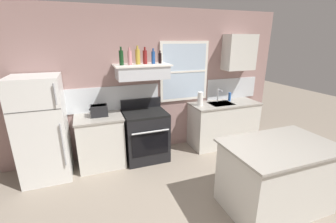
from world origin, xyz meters
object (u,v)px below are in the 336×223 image
(bottle_dark_green_wine, at_px, (121,58))
(bottle_blue_liqueur, at_px, (153,57))
(bottle_balsamic_dark, at_px, (160,58))
(kitchen_island, at_px, (276,176))
(toaster, at_px, (99,110))
(dish_soap_bottle, at_px, (230,97))
(stove_range, at_px, (146,135))
(bottle_rose_pink, at_px, (130,58))
(bottle_champagne_gold_foil, at_px, (138,57))
(bottle_red_label_wine, at_px, (145,57))
(refrigerator, at_px, (42,129))
(paper_towel_roll, at_px, (200,99))

(bottle_dark_green_wine, relative_size, bottle_blue_liqueur, 1.13)
(bottle_balsamic_dark, bearing_deg, kitchen_island, -64.93)
(toaster, bearing_deg, dish_soap_bottle, 1.65)
(stove_range, xyz_separation_m, bottle_blue_liqueur, (0.21, 0.11, 1.39))
(bottle_blue_liqueur, bearing_deg, bottle_rose_pink, -174.25)
(stove_range, height_order, bottle_champagne_gold_foil, bottle_champagne_gold_foil)
(bottle_dark_green_wine, distance_m, bottle_red_label_wine, 0.42)
(stove_range, height_order, bottle_balsamic_dark, bottle_balsamic_dark)
(bottle_dark_green_wine, height_order, bottle_balsamic_dark, bottle_dark_green_wine)
(bottle_blue_liqueur, bearing_deg, bottle_dark_green_wine, -176.56)
(refrigerator, height_order, bottle_rose_pink, bottle_rose_pink)
(bottle_red_label_wine, xyz_separation_m, paper_towel_roll, (1.06, -0.09, -0.82))
(bottle_rose_pink, distance_m, bottle_balsamic_dark, 0.55)
(bottle_balsamic_dark, bearing_deg, toaster, -176.41)
(bottle_rose_pink, bearing_deg, toaster, -179.72)
(bottle_balsamic_dark, distance_m, dish_soap_bottle, 1.75)
(toaster, relative_size, bottle_dark_green_wine, 1.00)
(stove_range, distance_m, bottle_balsamic_dark, 1.42)
(bottle_rose_pink, height_order, kitchen_island, bottle_rose_pink)
(stove_range, relative_size, bottle_dark_green_wine, 3.68)
(toaster, xyz_separation_m, bottle_champagne_gold_foil, (0.72, 0.05, 0.87))
(bottle_champagne_gold_foil, xyz_separation_m, dish_soap_bottle, (1.94, 0.02, -0.88))
(bottle_rose_pink, xyz_separation_m, bottle_red_label_wine, (0.28, 0.07, 0.00))
(refrigerator, bearing_deg, bottle_balsamic_dark, 4.43)
(paper_towel_roll, xyz_separation_m, dish_soap_bottle, (0.75, 0.10, -0.04))
(bottle_rose_pink, bearing_deg, bottle_champagne_gold_foil, 19.08)
(paper_towel_roll, bearing_deg, kitchen_island, -85.80)
(bottle_dark_green_wine, bearing_deg, dish_soap_bottle, 1.67)
(toaster, bearing_deg, refrigerator, -174.50)
(toaster, xyz_separation_m, bottle_blue_liqueur, (0.99, 0.05, 0.85))
(bottle_balsamic_dark, relative_size, dish_soap_bottle, 1.23)
(paper_towel_roll, relative_size, dish_soap_bottle, 1.50)
(bottle_red_label_wine, height_order, bottle_balsamic_dark, bottle_red_label_wine)
(bottle_dark_green_wine, bearing_deg, toaster, -178.46)
(bottle_blue_liqueur, distance_m, kitchen_island, 2.63)
(bottle_blue_liqueur, bearing_deg, toaster, -177.39)
(bottle_dark_green_wine, bearing_deg, kitchen_island, -50.01)
(refrigerator, xyz_separation_m, bottle_blue_liqueur, (1.86, 0.13, 1.03))
(stove_range, bearing_deg, dish_soap_bottle, 4.18)
(bottle_champagne_gold_foil, relative_size, bottle_red_label_wine, 1.09)
(bottle_dark_green_wine, distance_m, bottle_balsamic_dark, 0.69)
(bottle_champagne_gold_foil, bearing_deg, stove_range, -61.17)
(bottle_red_label_wine, bearing_deg, bottle_balsamic_dark, -0.16)
(kitchen_island, bearing_deg, bottle_red_label_wine, 121.15)
(stove_range, relative_size, bottle_rose_pink, 3.84)
(bottle_rose_pink, height_order, bottle_balsamic_dark, bottle_rose_pink)
(stove_range, bearing_deg, bottle_balsamic_dark, 21.09)
(bottle_red_label_wine, distance_m, bottle_blue_liqueur, 0.14)
(bottle_balsamic_dark, height_order, paper_towel_roll, bottle_balsamic_dark)
(toaster, bearing_deg, bottle_rose_pink, 0.28)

